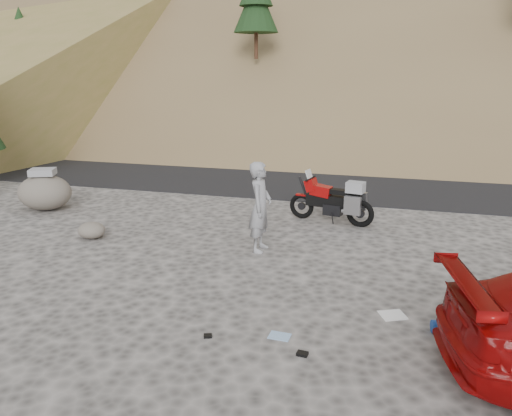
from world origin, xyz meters
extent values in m
plane|color=#44413E|center=(0.00, 0.00, 0.00)|extent=(140.00, 140.00, 0.00)
cube|color=black|center=(0.00, 9.00, 0.00)|extent=(120.00, 7.00, 0.05)
cube|color=brown|center=(2.00, 30.00, 8.00)|extent=(110.00, 51.90, 46.72)
cube|color=brown|center=(2.00, 30.00, 8.30)|extent=(110.00, 43.28, 36.46)
cylinder|color=#3C2215|center=(-4.00, 14.00, 4.90)|extent=(0.17, 0.17, 1.40)
cone|color=black|center=(-4.00, 14.00, 6.44)|extent=(2.00, 2.00, 2.25)
cylinder|color=#3C2215|center=(-18.00, 16.00, 3.57)|extent=(0.15, 0.15, 1.26)
cone|color=black|center=(-18.00, 16.00, 4.96)|extent=(1.80, 1.80, 2.03)
cone|color=black|center=(-18.00, 16.00, 5.72)|extent=(1.35, 1.35, 1.58)
cone|color=black|center=(-18.00, 16.00, 6.49)|extent=(0.90, 0.90, 1.13)
torus|color=black|center=(0.07, 3.88, 0.33)|extent=(0.67, 0.25, 0.66)
cylinder|color=black|center=(0.07, 3.88, 0.33)|extent=(0.21, 0.10, 0.20)
torus|color=black|center=(1.58, 3.56, 0.33)|extent=(0.71, 0.28, 0.70)
cylinder|color=black|center=(1.58, 3.56, 0.33)|extent=(0.23, 0.12, 0.22)
cylinder|color=black|center=(0.14, 3.86, 0.70)|extent=(0.38, 0.13, 0.81)
cylinder|color=black|center=(0.28, 3.83, 1.08)|extent=(0.17, 0.62, 0.04)
cube|color=black|center=(0.80, 3.73, 0.55)|extent=(1.22, 0.48, 0.30)
cube|color=black|center=(0.90, 3.71, 0.35)|extent=(0.50, 0.38, 0.28)
cube|color=#8F0707|center=(0.57, 3.77, 0.80)|extent=(0.57, 0.40, 0.31)
cube|color=#8F0707|center=(0.31, 3.83, 0.92)|extent=(0.36, 0.39, 0.35)
cube|color=silver|center=(0.24, 3.84, 1.18)|extent=(0.18, 0.32, 0.25)
cube|color=black|center=(1.04, 3.68, 0.82)|extent=(0.58, 0.33, 0.12)
cube|color=black|center=(1.42, 3.60, 0.78)|extent=(0.38, 0.25, 0.10)
cube|color=#A4A4A8|center=(1.40, 3.34, 0.58)|extent=(0.42, 0.20, 0.45)
cube|color=#A4A4A8|center=(1.51, 3.85, 0.58)|extent=(0.42, 0.20, 0.45)
cube|color=#949599|center=(1.44, 3.59, 0.98)|extent=(0.48, 0.42, 0.26)
cube|color=#8F0707|center=(0.07, 3.88, 0.63)|extent=(0.32, 0.18, 0.04)
cylinder|color=black|center=(0.91, 3.52, 0.18)|extent=(0.07, 0.21, 0.36)
cylinder|color=#A4A4A8|center=(1.36, 3.47, 0.40)|extent=(0.46, 0.18, 0.13)
imported|color=#949599|center=(-0.34, 1.29, 0.00)|extent=(0.47, 0.71, 1.92)
ellipsoid|color=#534E47|center=(-6.90, 2.82, 0.48)|extent=(1.68, 1.51, 0.96)
cube|color=#949599|center=(-6.90, 2.82, 1.05)|extent=(0.79, 0.71, 0.18)
ellipsoid|color=#534E47|center=(-4.27, 1.01, 0.19)|extent=(0.73, 0.69, 0.38)
cube|color=white|center=(2.44, -1.00, 0.01)|extent=(0.49, 0.47, 0.01)
cylinder|color=navy|center=(3.24, -1.34, 0.10)|extent=(0.51, 0.28, 0.19)
cylinder|color=navy|center=(3.27, -0.93, 0.10)|extent=(0.08, 0.08, 0.20)
cone|color=red|center=(3.94, -1.07, 0.08)|extent=(0.12, 0.12, 0.15)
cube|color=black|center=(1.28, -2.51, 0.02)|extent=(0.16, 0.12, 0.04)
cube|color=black|center=(-0.12, -2.41, 0.02)|extent=(0.14, 0.12, 0.04)
cube|color=#8EB3DC|center=(0.87, -2.11, 0.01)|extent=(0.32, 0.24, 0.01)
camera|label=1|loc=(2.29, -8.43, 3.74)|focal=35.00mm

